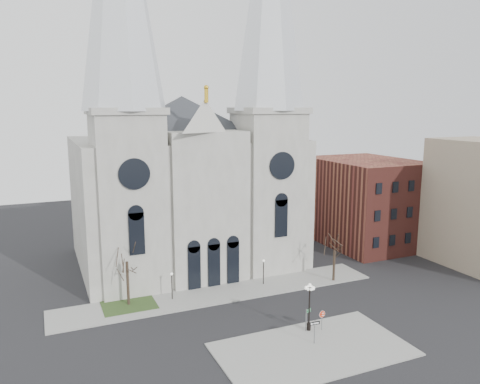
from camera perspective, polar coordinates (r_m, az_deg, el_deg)
name	(u,v)px	position (r m, az deg, el deg)	size (l,w,h in m)	color
ground	(261,333)	(49.34, 2.53, -16.78)	(160.00, 160.00, 0.00)	black
sidewalk_near	(313,349)	(46.77, 8.85, -18.43)	(18.00, 10.00, 0.14)	gray
sidewalk_far	(221,293)	(58.47, -2.31, -12.21)	(40.00, 6.00, 0.14)	gray
grass_patch	(129,305)	(56.68, -13.40, -13.22)	(6.00, 5.00, 0.18)	#2C421C
cathedral	(189,136)	(65.33, -6.23, 6.77)	(33.00, 26.66, 54.00)	gray
bg_building_brick	(365,202)	(80.31, 15.02, -1.13)	(14.00, 18.00, 14.00)	maroon
tree_left	(127,259)	(54.75, -13.65, -7.94)	(3.20, 3.20, 7.50)	black
tree_right	(335,248)	(62.05, 11.46, -6.75)	(3.20, 3.20, 6.00)	black
ped_lamp_left	(172,281)	(56.35, -8.32, -10.73)	(0.32, 0.32, 3.26)	black
ped_lamp_right	(263,268)	(60.35, 2.88, -9.18)	(0.32, 0.32, 3.26)	black
stop_sign	(322,316)	(49.61, 9.97, -14.65)	(0.73, 0.26, 2.10)	slate
globe_lamp	(309,301)	(48.72, 8.46, -12.99)	(1.27, 1.27, 5.00)	black
one_way_sign	(315,328)	(46.93, 9.09, -16.05)	(1.04, 0.11, 2.37)	slate
street_name_sign	(307,318)	(49.28, 8.12, -14.95)	(0.71, 0.31, 2.34)	slate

